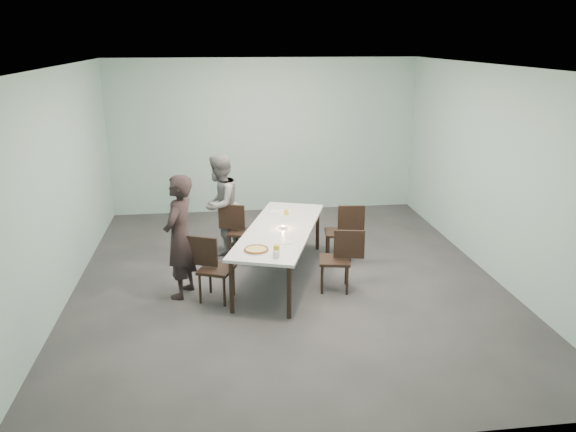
{
  "coord_description": "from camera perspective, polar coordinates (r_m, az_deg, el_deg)",
  "views": [
    {
      "loc": [
        -0.95,
        -7.43,
        3.36
      ],
      "look_at": [
        0.0,
        -0.1,
        1.0
      ],
      "focal_mm": 35.0,
      "sensor_mm": 36.0,
      "label": 1
    }
  ],
  "objects": [
    {
      "name": "side_plate",
      "position": [
        7.48,
        -0.21,
        -2.68
      ],
      "size": [
        0.18,
        0.18,
        0.01
      ],
      "primitive_type": "cylinder",
      "color": "white",
      "rests_on": "table"
    },
    {
      "name": "chair_far_left",
      "position": [
        8.86,
        -5.05,
        -1.19
      ],
      "size": [
        0.65,
        0.54,
        0.87
      ],
      "rotation": [
        0.0,
        0.0,
        -0.35
      ],
      "color": "black",
      "rests_on": "ground"
    },
    {
      "name": "amber_tumbler",
      "position": [
        8.63,
        -0.19,
        0.39
      ],
      "size": [
        0.07,
        0.07,
        0.08
      ],
      "primitive_type": "cylinder",
      "color": "gold",
      "rests_on": "table"
    },
    {
      "name": "menu",
      "position": [
        8.79,
        -0.78,
        0.45
      ],
      "size": [
        0.35,
        0.3,
        0.01
      ],
      "primitive_type": "cube",
      "rotation": [
        0.0,
        0.0,
        -0.32
      ],
      "color": "silver",
      "rests_on": "table"
    },
    {
      "name": "tealight",
      "position": [
        8.01,
        -0.5,
        -1.15
      ],
      "size": [
        0.06,
        0.06,
        0.05
      ],
      "color": "silver",
      "rests_on": "table"
    },
    {
      "name": "diner_far",
      "position": [
        9.02,
        -6.94,
        1.16
      ],
      "size": [
        0.9,
        0.98,
        1.62
      ],
      "primitive_type": "imported",
      "rotation": [
        0.0,
        0.0,
        -2.03
      ],
      "color": "slate",
      "rests_on": "ground"
    },
    {
      "name": "diner_near",
      "position": [
        7.56,
        -10.94,
        -2.09
      ],
      "size": [
        0.6,
        0.72,
        1.68
      ],
      "primitive_type": "imported",
      "rotation": [
        0.0,
        0.0,
        -1.94
      ],
      "color": "black",
      "rests_on": "ground"
    },
    {
      "name": "beer_glass",
      "position": [
        6.99,
        -1.18,
        -3.56
      ],
      "size": [
        0.08,
        0.08,
        0.15
      ],
      "primitive_type": "cylinder",
      "color": "gold",
      "rests_on": "table"
    },
    {
      "name": "chair_far_right",
      "position": [
        8.84,
        5.7,
        -1.25
      ],
      "size": [
        0.63,
        0.47,
        0.87
      ],
      "rotation": [
        0.0,
        0.0,
        3.03
      ],
      "color": "black",
      "rests_on": "ground"
    },
    {
      "name": "chair_near_left",
      "position": [
        7.51,
        -7.87,
        -4.84
      ],
      "size": [
        0.65,
        0.55,
        0.87
      ],
      "rotation": [
        0.0,
        0.0,
        -0.4
      ],
      "color": "black",
      "rests_on": "ground"
    },
    {
      "name": "pizza",
      "position": [
        7.2,
        -3.24,
        -3.43
      ],
      "size": [
        0.34,
        0.34,
        0.04
      ],
      "color": "white",
      "rests_on": "table"
    },
    {
      "name": "chair_near_right",
      "position": [
        7.75,
        5.38,
        -4.02
      ],
      "size": [
        0.64,
        0.49,
        0.87
      ],
      "rotation": [
        0.0,
        0.0,
        2.96
      ],
      "color": "black",
      "rests_on": "ground"
    },
    {
      "name": "table",
      "position": [
        8.04,
        -0.81,
        -1.67
      ],
      "size": [
        1.68,
        2.75,
        0.75
      ],
      "rotation": [
        0.0,
        0.0,
        -0.32
      ],
      "color": "white",
      "rests_on": "ground"
    },
    {
      "name": "room_shell",
      "position": [
        7.61,
        -0.1,
        7.6
      ],
      "size": [
        6.02,
        7.02,
        3.01
      ],
      "color": "#9BC4BB",
      "rests_on": "ground"
    },
    {
      "name": "ground",
      "position": [
        8.21,
        -0.09,
        -6.45
      ],
      "size": [
        7.0,
        7.0,
        0.0
      ],
      "primitive_type": "plane",
      "color": "#333335",
      "rests_on": "ground"
    },
    {
      "name": "water_tumbler",
      "position": [
        6.95,
        -1.24,
        -3.95
      ],
      "size": [
        0.08,
        0.08,
        0.09
      ],
      "primitive_type": "cylinder",
      "color": "silver",
      "rests_on": "table"
    }
  ]
}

